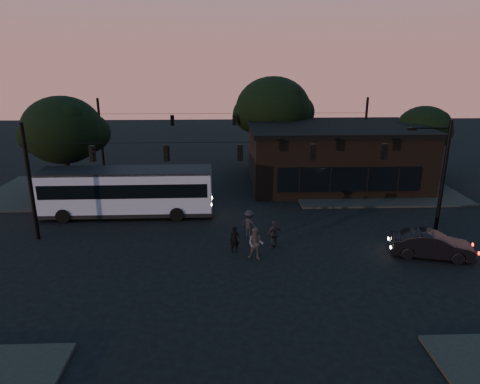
{
  "coord_description": "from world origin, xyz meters",
  "views": [
    {
      "loc": [
        -0.92,
        -21.82,
        11.09
      ],
      "look_at": [
        0.0,
        4.0,
        3.0
      ],
      "focal_mm": 32.0,
      "sensor_mm": 36.0,
      "label": 1
    }
  ],
  "objects_px": {
    "pedestrian_d": "(249,224)",
    "building": "(334,155)",
    "pedestrian_a": "(235,240)",
    "bus": "(127,190)",
    "car": "(432,245)",
    "pedestrian_c": "(274,234)",
    "pedestrian_b": "(256,244)"
  },
  "relations": [
    {
      "from": "bus",
      "to": "car",
      "type": "height_order",
      "value": "bus"
    },
    {
      "from": "pedestrian_c",
      "to": "pedestrian_d",
      "type": "relative_size",
      "value": 0.95
    },
    {
      "from": "car",
      "to": "pedestrian_d",
      "type": "height_order",
      "value": "pedestrian_d"
    },
    {
      "from": "pedestrian_c",
      "to": "pedestrian_d",
      "type": "height_order",
      "value": "pedestrian_d"
    },
    {
      "from": "pedestrian_b",
      "to": "pedestrian_d",
      "type": "distance_m",
      "value": 3.21
    },
    {
      "from": "pedestrian_a",
      "to": "bus",
      "type": "bearing_deg",
      "value": 130.66
    },
    {
      "from": "bus",
      "to": "car",
      "type": "relative_size",
      "value": 2.71
    },
    {
      "from": "pedestrian_a",
      "to": "pedestrian_d",
      "type": "relative_size",
      "value": 0.87
    },
    {
      "from": "car",
      "to": "pedestrian_c",
      "type": "relative_size",
      "value": 2.6
    },
    {
      "from": "building",
      "to": "pedestrian_c",
      "type": "relative_size",
      "value": 8.76
    },
    {
      "from": "pedestrian_d",
      "to": "building",
      "type": "bearing_deg",
      "value": -86.14
    },
    {
      "from": "bus",
      "to": "car",
      "type": "distance_m",
      "value": 20.63
    },
    {
      "from": "pedestrian_a",
      "to": "pedestrian_b",
      "type": "distance_m",
      "value": 1.55
    },
    {
      "from": "building",
      "to": "pedestrian_b",
      "type": "xyz_separation_m",
      "value": [
        -8.22,
        -15.42,
        -1.75
      ]
    },
    {
      "from": "car",
      "to": "pedestrian_a",
      "type": "height_order",
      "value": "pedestrian_a"
    },
    {
      "from": "building",
      "to": "pedestrian_b",
      "type": "height_order",
      "value": "building"
    },
    {
      "from": "pedestrian_c",
      "to": "pedestrian_a",
      "type": "bearing_deg",
      "value": -12.9
    },
    {
      "from": "pedestrian_b",
      "to": "pedestrian_a",
      "type": "bearing_deg",
      "value": 156.54
    },
    {
      "from": "bus",
      "to": "pedestrian_d",
      "type": "relative_size",
      "value": 6.71
    },
    {
      "from": "building",
      "to": "bus",
      "type": "height_order",
      "value": "building"
    },
    {
      "from": "car",
      "to": "pedestrian_c",
      "type": "xyz_separation_m",
      "value": [
        -9.01,
        1.63,
        0.13
      ]
    },
    {
      "from": "pedestrian_a",
      "to": "pedestrian_c",
      "type": "height_order",
      "value": "pedestrian_c"
    },
    {
      "from": "building",
      "to": "pedestrian_a",
      "type": "height_order",
      "value": "building"
    },
    {
      "from": "bus",
      "to": "pedestrian_c",
      "type": "distance_m",
      "value": 11.81
    },
    {
      "from": "building",
      "to": "pedestrian_d",
      "type": "relative_size",
      "value": 8.35
    },
    {
      "from": "pedestrian_b",
      "to": "pedestrian_c",
      "type": "relative_size",
      "value": 1.09
    },
    {
      "from": "bus",
      "to": "pedestrian_d",
      "type": "bearing_deg",
      "value": -27.34
    },
    {
      "from": "car",
      "to": "pedestrian_b",
      "type": "relative_size",
      "value": 2.4
    },
    {
      "from": "pedestrian_a",
      "to": "pedestrian_d",
      "type": "xyz_separation_m",
      "value": [
        1.0,
        2.22,
        0.12
      ]
    },
    {
      "from": "pedestrian_b",
      "to": "pedestrian_c",
      "type": "bearing_deg",
      "value": 68.16
    },
    {
      "from": "building",
      "to": "car",
      "type": "bearing_deg",
      "value": -82.55
    },
    {
      "from": "building",
      "to": "bus",
      "type": "xyz_separation_m",
      "value": [
        -17.09,
        -7.82,
        -0.76
      ]
    }
  ]
}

